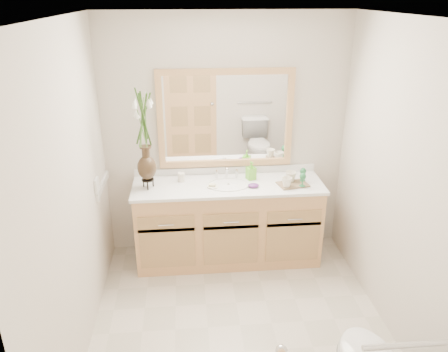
{
  "coord_description": "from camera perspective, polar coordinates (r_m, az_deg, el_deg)",
  "views": [
    {
      "loc": [
        -0.39,
        -2.82,
        2.54
      ],
      "look_at": [
        -0.07,
        0.65,
        1.07
      ],
      "focal_mm": 35.0,
      "sensor_mm": 36.0,
      "label": 1
    }
  ],
  "objects": [
    {
      "name": "grab_bar",
      "position": [
        2.48,
        23.88,
        -19.49
      ],
      "size": [
        0.55,
        0.03,
        0.03
      ],
      "primitive_type": "cylinder",
      "rotation": [
        0.0,
        1.57,
        0.0
      ],
      "color": "silver",
      "rests_on": "wall_front"
    },
    {
      "name": "flower_vase",
      "position": [
        4.0,
        -10.41,
        6.12
      ],
      "size": [
        0.21,
        0.21,
        0.86
      ],
      "rotation": [
        0.0,
        0.0,
        -0.16
      ],
      "color": "black",
      "rests_on": "counter"
    },
    {
      "name": "wall_left",
      "position": [
        3.22,
        -19.27,
        -3.08
      ],
      "size": [
        0.02,
        2.6,
        2.4
      ],
      "primitive_type": "cube",
      "color": "beige",
      "rests_on": "floor"
    },
    {
      "name": "mirror",
      "position": [
        4.27,
        0.22,
        7.46
      ],
      "size": [
        1.32,
        0.04,
        0.97
      ],
      "color": "white",
      "rests_on": "wall_back"
    },
    {
      "name": "vanity",
      "position": [
        4.41,
        0.53,
        -6.17
      ],
      "size": [
        1.8,
        0.55,
        0.8
      ],
      "color": "tan",
      "rests_on": "floor"
    },
    {
      "name": "floor",
      "position": [
        3.82,
        2.11,
        -18.9
      ],
      "size": [
        2.6,
        2.6,
        0.0
      ],
      "primitive_type": "plane",
      "color": "beige",
      "rests_on": "ground"
    },
    {
      "name": "ceiling",
      "position": [
        2.85,
        2.85,
        20.02
      ],
      "size": [
        2.4,
        2.6,
        0.02
      ],
      "primitive_type": "cube",
      "color": "white",
      "rests_on": "wall_back"
    },
    {
      "name": "wall_back",
      "position": [
        4.35,
        0.19,
        4.93
      ],
      "size": [
        2.4,
        0.02,
        2.4
      ],
      "primitive_type": "cube",
      "color": "beige",
      "rests_on": "floor"
    },
    {
      "name": "counter",
      "position": [
        4.22,
        0.55,
        -1.24
      ],
      "size": [
        1.84,
        0.57,
        0.03
      ],
      "primitive_type": "cube",
      "color": "white",
      "rests_on": "vanity"
    },
    {
      "name": "goblet_front",
      "position": [
        4.17,
        10.25,
        -0.16
      ],
      "size": [
        0.06,
        0.06,
        0.13
      ],
      "color": "#277540",
      "rests_on": "tray"
    },
    {
      "name": "wall_front",
      "position": [
        2.06,
        7.37,
        -17.92
      ],
      "size": [
        2.4,
        0.02,
        2.4
      ],
      "primitive_type": "cube",
      "color": "beige",
      "rests_on": "floor"
    },
    {
      "name": "sink",
      "position": [
        4.22,
        0.57,
        -1.82
      ],
      "size": [
        0.38,
        0.34,
        0.23
      ],
      "color": "white",
      "rests_on": "counter"
    },
    {
      "name": "tray",
      "position": [
        4.24,
        8.97,
        -1.07
      ],
      "size": [
        0.31,
        0.24,
        0.01
      ],
      "primitive_type": "cube",
      "rotation": [
        0.0,
        0.0,
        0.22
      ],
      "color": "brown",
      "rests_on": "counter"
    },
    {
      "name": "soap_bottle",
      "position": [
        4.31,
        3.55,
        0.61
      ],
      "size": [
        0.1,
        0.1,
        0.16
      ],
      "primitive_type": "imported",
      "rotation": [
        0.0,
        0.0,
        0.36
      ],
      "color": "#64C42E",
      "rests_on": "counter"
    },
    {
      "name": "mug_right",
      "position": [
        4.27,
        8.72,
        -0.02
      ],
      "size": [
        0.13,
        0.12,
        0.11
      ],
      "primitive_type": "imported",
      "rotation": [
        0.0,
        0.0,
        0.22
      ],
      "color": "silver",
      "rests_on": "tray"
    },
    {
      "name": "purple_dish",
      "position": [
        4.15,
        3.87,
        -1.22
      ],
      "size": [
        0.12,
        0.1,
        0.04
      ],
      "primitive_type": "ellipsoid",
      "rotation": [
        0.0,
        0.0,
        -0.13
      ],
      "color": "#5E2672",
      "rests_on": "counter"
    },
    {
      "name": "soap_dish",
      "position": [
        4.14,
        -1.53,
        -1.34
      ],
      "size": [
        0.11,
        0.11,
        0.03
      ],
      "color": "silver",
      "rests_on": "counter"
    },
    {
      "name": "tumbler",
      "position": [
        4.28,
        -5.61,
        -0.15
      ],
      "size": [
        0.07,
        0.07,
        0.09
      ],
      "primitive_type": "cylinder",
      "color": "silver",
      "rests_on": "counter"
    },
    {
      "name": "mug_left",
      "position": [
        4.15,
        8.2,
        -0.76
      ],
      "size": [
        0.1,
        0.09,
        0.1
      ],
      "primitive_type": "imported",
      "rotation": [
        0.0,
        0.0,
        -0.03
      ],
      "color": "silver",
      "rests_on": "tray"
    },
    {
      "name": "goblet_back",
      "position": [
        4.29,
        10.28,
        0.51
      ],
      "size": [
        0.06,
        0.06,
        0.13
      ],
      "color": "#277540",
      "rests_on": "tray"
    },
    {
      "name": "wall_right",
      "position": [
        3.5,
        22.28,
        -1.44
      ],
      "size": [
        0.02,
        2.6,
        2.4
      ],
      "primitive_type": "cube",
      "color": "beige",
      "rests_on": "floor"
    },
    {
      "name": "switch_plate",
      "position": [
        3.99,
        -16.28,
        -1.13
      ],
      "size": [
        0.02,
        0.12,
        0.12
      ],
      "primitive_type": "cube",
      "color": "white",
      "rests_on": "wall_left"
    }
  ]
}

